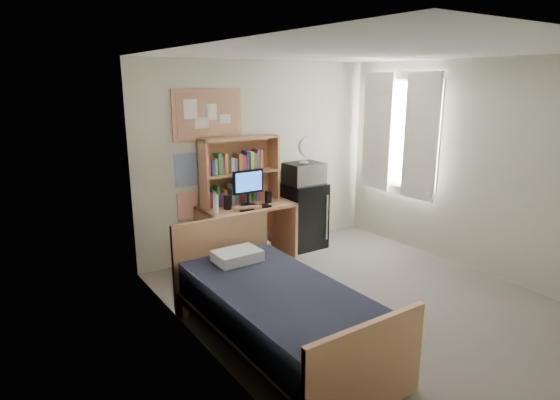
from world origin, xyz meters
TOP-DOWN VIEW (x-y plane):
  - floor at (0.00, 0.00)m, footprint 3.60×4.20m
  - ceiling at (0.00, 0.00)m, footprint 3.60×4.20m
  - wall_back at (0.00, 2.10)m, footprint 3.60×0.04m
  - wall_left at (-1.80, 0.00)m, footprint 0.04×4.20m
  - wall_right at (1.80, 0.00)m, footprint 0.04×4.20m
  - window_unit at (1.75, 1.20)m, footprint 0.10×1.40m
  - curtain_left at (1.72, 0.80)m, footprint 0.04×0.55m
  - curtain_right at (1.72, 1.60)m, footprint 0.04×0.55m
  - bulletin_board at (-0.78, 2.08)m, footprint 0.94×0.03m
  - poster_wave at (-1.10, 2.09)m, footprint 0.30×0.01m
  - poster_japan at (-1.10, 2.09)m, footprint 0.28×0.01m
  - desk at (-0.42, 1.77)m, footprint 1.23×0.63m
  - desk_chair at (-0.58, 1.38)m, footprint 0.50×0.50m
  - mini_fridge at (0.51, 1.81)m, footprint 0.56×0.56m
  - bed at (-1.25, -0.23)m, footprint 1.07×2.13m
  - hutch at (-0.42, 1.92)m, footprint 1.07×0.29m
  - monitor at (-0.42, 1.71)m, footprint 0.43×0.04m
  - keyboard at (-0.43, 1.57)m, footprint 0.45×0.15m
  - speaker_left at (-0.72, 1.72)m, footprint 0.07×0.07m
  - speaker_right at (-0.12, 1.71)m, footprint 0.07×0.07m
  - water_bottle at (-0.91, 1.68)m, footprint 0.07×0.07m
  - hoodie at (-0.53, 1.57)m, footprint 0.49×0.25m
  - microwave at (0.51, 1.79)m, footprint 0.51×0.39m
  - desk_fan at (0.51, 1.79)m, footprint 0.27×0.27m
  - pillow at (-1.25, 0.52)m, footprint 0.45×0.32m

SIDE VIEW (x-z plane):
  - floor at x=0.00m, z-range -0.02..0.00m
  - bed at x=-1.25m, z-range 0.00..0.58m
  - desk at x=-0.42m, z-range 0.00..0.76m
  - desk_chair at x=-0.58m, z-range 0.00..0.82m
  - mini_fridge at x=0.51m, z-range 0.00..0.93m
  - hoodie at x=-0.53m, z-range 0.53..0.75m
  - pillow at x=-1.25m, z-range 0.58..0.69m
  - keyboard at x=-0.43m, z-range 0.76..0.79m
  - poster_japan at x=-1.10m, z-range 0.60..0.96m
  - speaker_right at x=-0.12m, z-range 0.76..0.92m
  - speaker_left at x=-0.72m, z-range 0.76..0.94m
  - water_bottle at x=-0.91m, z-range 0.76..0.99m
  - monitor at x=-0.42m, z-range 0.76..1.22m
  - microwave at x=0.51m, z-range 0.93..1.23m
  - hutch at x=-0.42m, z-range 0.76..1.63m
  - poster_wave at x=-1.10m, z-range 1.04..1.46m
  - wall_back at x=0.00m, z-range 0.00..2.60m
  - wall_left at x=-1.80m, z-range 0.00..2.60m
  - wall_right at x=1.80m, z-range 0.00..2.60m
  - desk_fan at x=0.51m, z-range 1.23..1.55m
  - window_unit at x=1.75m, z-range 0.75..2.45m
  - curtain_left at x=1.72m, z-range 0.75..2.45m
  - curtain_right at x=1.72m, z-range 0.75..2.45m
  - bulletin_board at x=-0.78m, z-range 1.60..2.24m
  - ceiling at x=0.00m, z-range 2.59..2.61m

